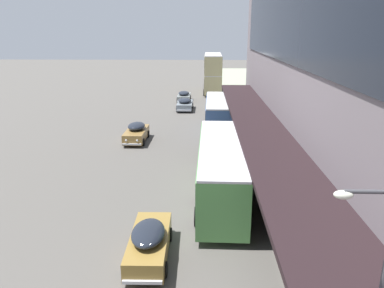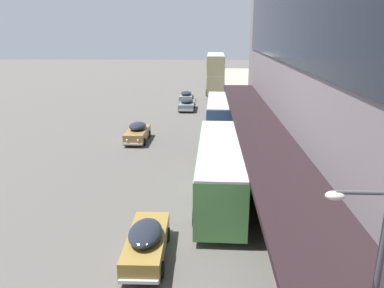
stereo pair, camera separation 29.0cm
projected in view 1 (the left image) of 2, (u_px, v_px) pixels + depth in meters
The scene contains 9 objects.
transit_bus_kerbside_front at pixel (220, 167), 21.59m from camera, with size 2.86×11.22×3.31m.
transit_bus_kerbside_rear at pixel (213, 72), 58.19m from camera, with size 2.92×9.91×5.94m.
transit_bus_kerbside_far at pixel (219, 113), 36.15m from camera, with size 2.89×9.52×3.12m.
sedan_trailing_near at pixel (149, 242), 16.03m from camera, with size 1.78×4.54×1.59m.
sedan_lead_near at pixel (185, 104), 46.12m from camera, with size 2.00×4.40×1.49m.
sedan_second_near at pixel (184, 96), 51.67m from camera, with size 1.86×4.28×1.44m.
sedan_trailing_mid at pixel (136, 132), 33.07m from camera, with size 1.87×4.40×1.65m.
pedestrian_at_kerb at pixel (299, 225), 16.64m from camera, with size 0.40×0.56×1.86m.
street_lamp at pixel (375, 284), 8.84m from camera, with size 1.50×0.28×6.04m.
Camera 1 is at (2.69, -7.00, 9.47)m, focal length 35.00 mm.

